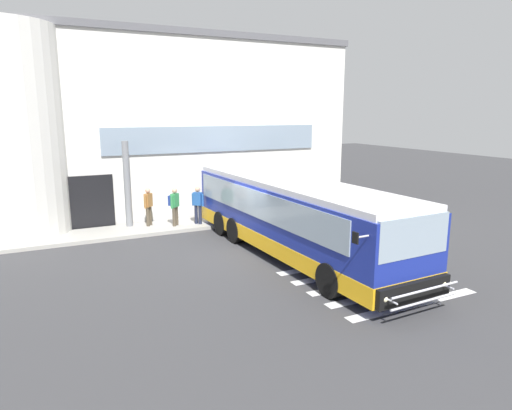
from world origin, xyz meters
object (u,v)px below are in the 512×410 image
at_px(passenger_at_curb_edge, 198,203).
at_px(passenger_near_column, 148,205).
at_px(bus_main_foreground, 293,219).
at_px(entry_support_column, 127,184).
at_px(passenger_by_doorway, 174,204).

bearing_deg(passenger_at_curb_edge, passenger_near_column, 162.70).
bearing_deg(bus_main_foreground, entry_support_column, 126.53).
xyz_separation_m(passenger_near_column, passenger_at_curb_edge, (2.04, -0.64, 0.00)).
height_order(passenger_near_column, passenger_at_curb_edge, same).
distance_m(bus_main_foreground, passenger_at_curb_edge, 5.59).
distance_m(entry_support_column, passenger_by_doorway, 2.18).
bearing_deg(passenger_by_doorway, bus_main_foreground, -62.72).
relative_size(entry_support_column, bus_main_foreground, 0.32).
xyz_separation_m(passenger_by_doorway, passenger_at_curb_edge, (1.03, -0.14, -0.03)).
xyz_separation_m(passenger_near_column, passenger_by_doorway, (1.02, -0.49, 0.03)).
bearing_deg(entry_support_column, passenger_by_doorway, -23.82).
bearing_deg(passenger_near_column, bus_main_foreground, -57.20).
bearing_deg(bus_main_foreground, passenger_near_column, 122.80).
bearing_deg(entry_support_column, passenger_near_column, -21.17).
distance_m(bus_main_foreground, passenger_near_column, 7.06).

